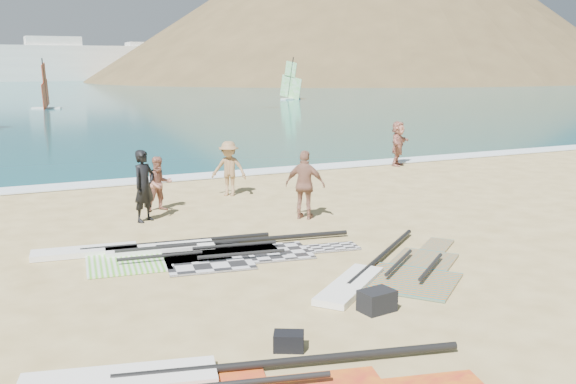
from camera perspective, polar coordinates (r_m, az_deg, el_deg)
name	(u,v)px	position (r m, az deg, el deg)	size (l,w,h in m)	color
ground	(353,288)	(11.80, 5.84, -8.48)	(300.00, 300.00, 0.00)	#CFB879
sea	(13,84)	(141.65, -23.28, 8.83)	(300.00, 240.00, 0.06)	#0B504F
surf_line	(172,179)	(22.88, -10.27, 1.12)	(300.00, 1.20, 0.04)	white
headland_main	(376,80)	(166.47, 7.83, 9.88)	(143.00, 143.00, 45.00)	brown
headland_minor	(459,77)	(195.41, 14.96, 9.81)	(70.00, 70.00, 28.00)	brown
rig_grey	(214,251)	(13.88, -6.63, -5.23)	(5.45, 2.54, 0.20)	black
rig_green	(136,254)	(13.98, -13.40, -5.36)	(5.16, 2.33, 0.20)	#63D52D
rig_orange	(389,273)	(12.51, 8.99, -7.16)	(4.77, 3.91, 0.20)	#FF630A
gear_bag_near	(377,301)	(10.75, 7.91, -9.55)	(0.56, 0.41, 0.35)	black
gear_bag_far	(289,341)	(9.33, 0.07, -13.13)	(0.43, 0.30, 0.26)	black
person_wetsuit	(144,186)	(16.75, -12.67, 0.53)	(0.68, 0.44, 1.85)	black
beachgoer_left	(159,184)	(17.93, -11.37, 0.72)	(0.73, 0.57, 1.51)	#9F6351
beachgoer_mid	(229,169)	(19.67, -5.27, 2.09)	(1.09, 0.63, 1.68)	#94704A
beachgoer_back	(305,185)	(16.64, 1.53, 0.64)	(1.06, 0.44, 1.80)	#996753
beachgoer_right	(398,143)	(25.83, 9.74, 4.28)	(1.64, 0.52, 1.77)	#B47160
windsurfer_centre	(45,94)	(61.22, -20.76, 8.11)	(2.57, 2.93, 4.51)	white
windsurfer_right	(291,87)	(72.66, 0.24, 9.28)	(2.68, 2.93, 4.75)	white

